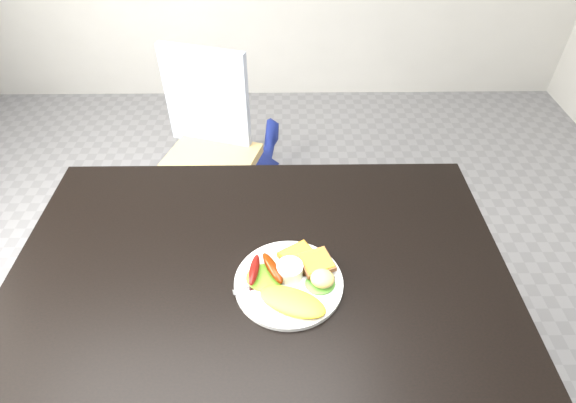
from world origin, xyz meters
The scene contains 15 objects.
room_floor centered at (0.00, 0.00, -0.01)m, with size 4.00×4.50×0.02m, color gray.
dining_table centered at (0.00, 0.00, 0.73)m, with size 1.20×0.80×0.04m, color black.
dining_chair centered at (-0.26, 0.80, 0.45)m, with size 0.36×0.36×0.04m, color tan.
person centered at (-0.23, 0.78, 0.71)m, with size 0.51×0.34×1.43m, color navy.
plate centered at (0.07, -0.06, 0.76)m, with size 0.25×0.25×0.01m, color white.
lettuce_left centered at (0.02, -0.05, 0.77)m, with size 0.09×0.08×0.01m, color #4A8C17.
lettuce_right centered at (0.14, -0.07, 0.77)m, with size 0.07×0.06×0.01m, color #348727.
omelette centered at (0.08, -0.12, 0.77)m, with size 0.15×0.07×0.02m, color yellow.
sausage_a centered at (-0.01, -0.04, 0.78)m, with size 0.02×0.09×0.02m, color maroon.
sausage_b centered at (0.03, -0.03, 0.78)m, with size 0.02×0.10×0.02m, color #611103.
ramekin centered at (0.07, -0.04, 0.78)m, with size 0.06×0.06×0.04m, color white.
toast_a centered at (0.10, 0.01, 0.77)m, with size 0.08×0.08×0.01m, color brown.
toast_b centered at (0.14, -0.02, 0.78)m, with size 0.07×0.07×0.01m, color #975835.
potato_salad centered at (0.15, -0.07, 0.79)m, with size 0.06×0.05×0.03m, color #C5BC89.
fork centered at (0.03, -0.06, 0.76)m, with size 0.18×0.01×0.00m, color #ADAFB7.
Camera 1 is at (0.06, -0.70, 1.60)m, focal length 28.00 mm.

